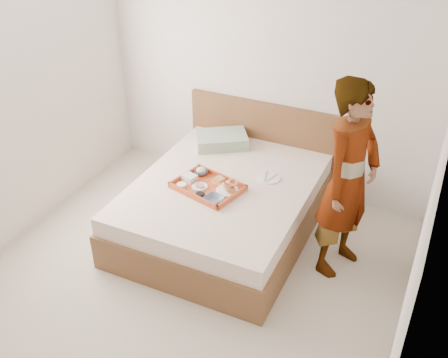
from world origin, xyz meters
The scene contains 17 objects.
ground centered at (0.00, 0.00, 0.00)m, with size 3.50×4.00×0.01m, color #BDB3A0.
wall_back centered at (0.00, 2.00, 1.30)m, with size 3.50×0.01×2.60m, color silver.
wall_right centered at (1.75, 0.00, 1.30)m, with size 0.01×4.00×2.60m, color silver.
bed centered at (0.00, 1.00, 0.27)m, with size 1.65×2.00×0.53m, color brown.
headboard centered at (0.00, 1.97, 0.47)m, with size 1.65×0.06×0.95m, color brown.
pillow centered at (-0.34, 1.66, 0.59)m, with size 0.52×0.35×0.13m, color #99B197.
tray centered at (-0.10, 0.86, 0.56)m, with size 0.59×0.43×0.05m, color #C65F2B.
prawn_plate centered at (0.09, 0.88, 0.55)m, with size 0.20×0.20×0.01m, color white.
navy_bowl_big centered at (0.05, 0.68, 0.57)m, with size 0.17×0.17×0.04m, color #192541.
sauce_dish centered at (-0.09, 0.69, 0.56)m, with size 0.09×0.09×0.03m, color black.
meat_plate centered at (-0.17, 0.83, 0.55)m, with size 0.15×0.15×0.01m, color white.
bread_plate centered at (-0.04, 0.98, 0.55)m, with size 0.14×0.14×0.01m, color orange.
salad_bowl centered at (-0.26, 1.04, 0.57)m, with size 0.13×0.13×0.04m, color #192541.
plastic_tub centered at (-0.31, 0.89, 0.57)m, with size 0.12×0.10×0.05m, color silver.
cheese_round centered at (-0.32, 0.76, 0.56)m, with size 0.09×0.09×0.03m, color white.
dinner_plate centered at (0.34, 1.26, 0.54)m, with size 0.22×0.22×0.01m, color white.
person centered at (1.12, 0.99, 0.88)m, with size 0.64×0.42×1.75m, color white.
Camera 1 is at (1.73, -2.68, 3.16)m, focal length 41.98 mm.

